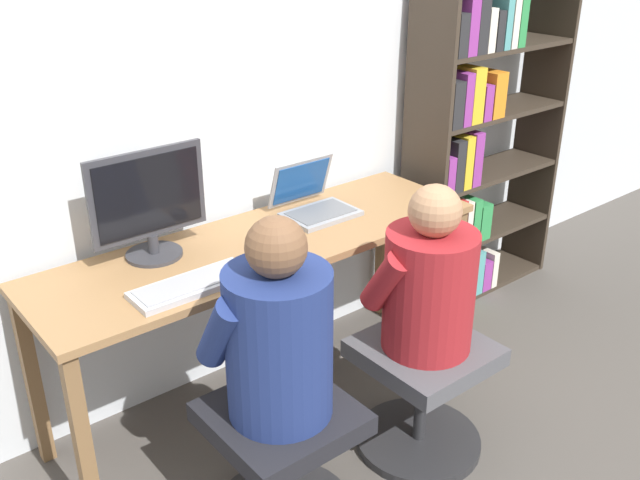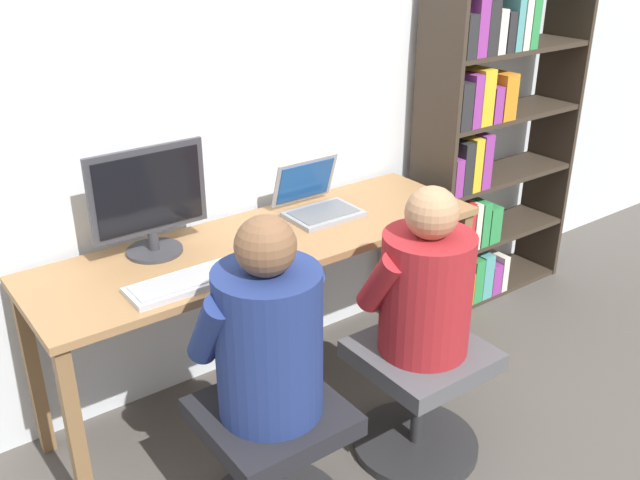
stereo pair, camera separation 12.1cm
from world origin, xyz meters
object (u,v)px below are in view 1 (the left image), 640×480
at_px(desktop_monitor, 149,205).
at_px(bookshelf, 472,151).
at_px(laptop, 314,203).
at_px(office_chair_right, 422,388).
at_px(office_chair_left, 282,457).
at_px(keyboard, 192,285).
at_px(person_at_monitor, 278,334).
at_px(person_at_laptop, 429,281).

distance_m(desktop_monitor, bookshelf, 1.78).
relative_size(laptop, bookshelf, 0.18).
bearing_deg(desktop_monitor, office_chair_right, -47.44).
xyz_separation_m(office_chair_right, bookshelf, (1.08, 0.73, 0.55)).
distance_m(laptop, office_chair_right, 0.89).
height_order(laptop, office_chair_left, laptop).
height_order(keyboard, office_chair_right, keyboard).
distance_m(office_chair_right, bookshelf, 1.41).
bearing_deg(person_at_monitor, office_chair_right, -3.36).
bearing_deg(laptop, person_at_monitor, -135.30).
distance_m(office_chair_left, bookshelf, 1.94).
relative_size(office_chair_left, bookshelf, 0.30).
relative_size(keyboard, office_chair_left, 0.87).
relative_size(desktop_monitor, person_at_laptop, 0.71).
bearing_deg(person_at_monitor, laptop, 44.70).
distance_m(laptop, bookshelf, 1.05).
xyz_separation_m(office_chair_left, person_at_laptop, (0.64, -0.03, 0.47)).
relative_size(person_at_monitor, person_at_laptop, 1.07).
xyz_separation_m(desktop_monitor, person_at_monitor, (0.05, -0.72, -0.21)).
height_order(laptop, person_at_laptop, person_at_laptop).
xyz_separation_m(keyboard, office_chair_left, (0.07, -0.41, -0.51)).
relative_size(desktop_monitor, bookshelf, 0.27).
relative_size(laptop, office_chair_right, 0.61).
distance_m(laptop, person_at_monitor, 0.95).
relative_size(desktop_monitor, laptop, 1.48).
bearing_deg(person_at_laptop, office_chair_left, 177.52).
xyz_separation_m(office_chair_left, office_chair_right, (0.64, -0.03, 0.00)).
relative_size(office_chair_right, bookshelf, 0.30).
height_order(office_chair_left, bookshelf, bookshelf).
xyz_separation_m(laptop, keyboard, (-0.74, -0.25, -0.03)).
bearing_deg(office_chair_left, keyboard, 98.92).
bearing_deg(laptop, office_chair_right, -92.32).
xyz_separation_m(office_chair_left, person_at_monitor, (-0.00, 0.01, 0.49)).
bearing_deg(keyboard, office_chair_left, -81.08).
xyz_separation_m(laptop, person_at_monitor, (-0.67, -0.66, -0.05)).
height_order(office_chair_right, bookshelf, bookshelf).
distance_m(office_chair_right, person_at_laptop, 0.47).
distance_m(office_chair_left, office_chair_right, 0.64).
distance_m(desktop_monitor, person_at_monitor, 0.75).
bearing_deg(person_at_monitor, desktop_monitor, 94.06).
bearing_deg(bookshelf, office_chair_right, -145.94).
xyz_separation_m(person_at_laptop, bookshelf, (1.08, 0.72, 0.08)).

